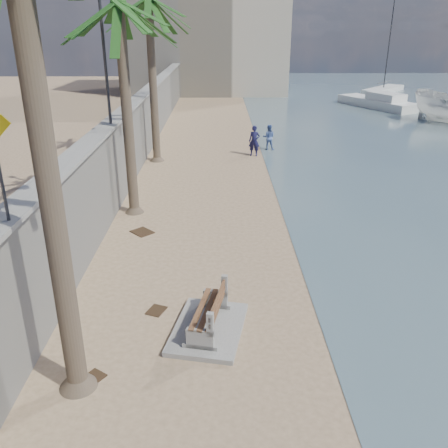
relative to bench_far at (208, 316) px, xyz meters
name	(u,v)px	position (x,y,z in m)	size (l,w,h in m)	color
ground_plane	(252,407)	(0.95, -2.69, -0.46)	(140.00, 140.00, 0.00)	tan
seawall	(141,129)	(-4.25, 17.31, 1.29)	(0.45, 70.00, 3.50)	gray
wall_cap	(139,98)	(-4.25, 17.31, 3.09)	(0.80, 70.00, 0.12)	gray
end_building	(207,29)	(-1.05, 49.31, 6.54)	(18.00, 12.00, 14.00)	#B7AA93
bench_far	(208,316)	(0.00, 0.00, 0.00)	(2.18, 2.80, 1.05)	gray
palm_mid	(119,6)	(-3.30, 8.51, 7.50)	(5.00, 5.00, 8.98)	brown
palm_back	(148,2)	(-3.34, 16.83, 8.00)	(5.00, 5.00, 9.52)	brown
streetlight	(104,45)	(-4.15, 9.31, 6.18)	(0.28, 0.28, 5.12)	#2D2D33
person_a	(254,139)	(2.43, 17.96, 0.58)	(0.75, 0.51, 2.09)	#16153B
person_b	(269,136)	(3.45, 19.49, 0.42)	(0.85, 0.66, 1.76)	#516BA8
yacht_far	(377,104)	(15.62, 36.35, -0.11)	(8.76, 2.45, 1.50)	silver
sailboat_west	(383,90)	(19.81, 47.40, -0.15)	(6.68, 7.44, 10.15)	silver
debris_b	(92,378)	(-2.57, -1.79, -0.44)	(0.52, 0.42, 0.03)	#382616
debris_c	(142,232)	(-2.67, 6.38, -0.44)	(0.80, 0.64, 0.03)	#382616
debris_d	(156,310)	(-1.47, 0.94, -0.44)	(0.54, 0.43, 0.03)	#382616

